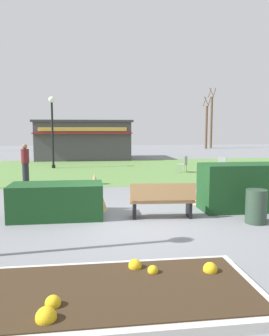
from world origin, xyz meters
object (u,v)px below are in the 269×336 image
cafe_chair_west (223,164)px  tree_left_bg (211,121)px  cafe_chair_east (184,163)px  person_strolling (25,163)px  food_kiosk (84,140)px  trash_bin (256,206)px  tree_center_bg (206,126)px  parked_car_west_slot (71,146)px  park_bench (162,200)px  lamppost_far (52,123)px

cafe_chair_west → tree_left_bg: size_ratio=0.12×
cafe_chair_east → person_strolling: bearing=-163.4°
food_kiosk → person_strolling: (-2.32, -11.50, -0.65)m
cafe_chair_east → tree_left_bg: 24.67m
trash_bin → person_strolling: size_ratio=0.50×
cafe_chair_west → tree_center_bg: 22.85m
tree_left_bg → tree_center_bg: size_ratio=1.20×
trash_bin → cafe_chair_east: bearing=84.7°
cafe_chair_east → tree_center_bg: size_ratio=0.15×
parked_car_west_slot → tree_center_bg: 16.42m
parked_car_west_slot → tree_left_bg: (16.79, 5.93, 2.65)m
park_bench → tree_center_bg: size_ratio=0.28×
park_bench → tree_left_bg: size_ratio=0.24×
park_bench → trash_bin: (2.22, -0.77, -0.06)m
park_bench → parked_car_west_slot: bearing=98.6°
food_kiosk → tree_center_bg: 18.54m
tree_left_bg → food_kiosk: bearing=-139.1°
cafe_chair_west → cafe_chair_east: size_ratio=1.00×
trash_bin → food_kiosk: (-4.61, 18.87, 1.09)m
person_strolling → tree_left_bg: tree_left_bg is taller
person_strolling → tree_left_bg: (17.65, 24.79, 2.43)m
person_strolling → lamppost_far: bearing=-157.5°
parked_car_west_slot → lamppost_far: bearing=-91.0°
food_kiosk → cafe_chair_east: food_kiosk is taller
tree_left_bg → parked_car_west_slot: bearing=-160.5°
parked_car_west_slot → tree_left_bg: 18.00m
food_kiosk → parked_car_west_slot: (-1.46, 7.36, -0.87)m
cafe_chair_east → tree_left_bg: (9.83, 22.46, 2.77)m
lamppost_far → tree_center_bg: 24.03m
tree_center_bg → parked_car_west_slot: bearing=-164.0°
trash_bin → cafe_chair_west: (2.81, 9.01, 0.10)m
tree_center_bg → lamppost_far: bearing=-131.4°
park_bench → food_kiosk: food_kiosk is taller
person_strolling → park_bench: bearing=64.5°
cafe_chair_west → cafe_chair_east: (-1.91, 0.68, 0.00)m
food_kiosk → tree_center_bg: (14.20, 11.85, 1.18)m
cafe_chair_east → parked_car_west_slot: 17.94m
cafe_chair_west → parked_car_west_slot: (-8.87, 17.21, 0.12)m
park_bench → cafe_chair_west: park_bench is taller
park_bench → cafe_chair_east: size_ratio=1.95×
cafe_chair_west → park_bench: bearing=-121.4°
lamppost_far → food_kiosk: 6.49m
lamppost_far → trash_bin: bearing=-63.6°
lamppost_far → tree_center_bg: tree_center_bg is taller
tree_left_bg → cafe_chair_west: bearing=-108.9°
cafe_chair_west → tree_left_bg: bearing=71.1°
park_bench → trash_bin: park_bench is taller
tree_center_bg → cafe_chair_east: bearing=-112.5°
tree_left_bg → tree_center_bg: bearing=-128.2°
lamppost_far → cafe_chair_east: lamppost_far is taller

